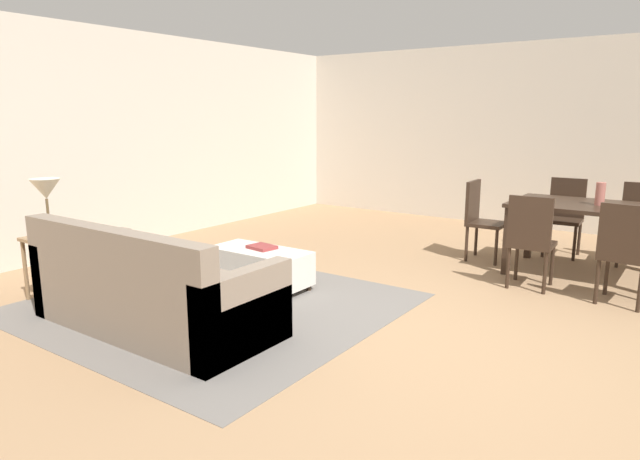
# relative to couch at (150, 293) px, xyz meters

# --- Properties ---
(ground_plane) EXTENTS (10.80, 10.80, 0.00)m
(ground_plane) POSITION_rel_couch_xyz_m (1.82, 0.95, -0.29)
(ground_plane) COLOR #9E7A56
(wall_back) EXTENTS (9.00, 0.12, 2.70)m
(wall_back) POSITION_rel_couch_xyz_m (1.82, 5.95, 1.06)
(wall_back) COLOR beige
(wall_back) RESTS_ON ground_plane
(wall_left) EXTENTS (0.12, 11.00, 2.70)m
(wall_left) POSITION_rel_couch_xyz_m (-2.68, 1.45, 1.06)
(wall_left) COLOR beige
(wall_left) RESTS_ON ground_plane
(area_rug) EXTENTS (3.00, 2.80, 0.01)m
(area_rug) POSITION_rel_couch_xyz_m (-0.01, 0.68, -0.29)
(area_rug) COLOR slate
(area_rug) RESTS_ON ground_plane
(couch) EXTENTS (2.04, 0.90, 0.86)m
(couch) POSITION_rel_couch_xyz_m (0.00, 0.00, 0.00)
(couch) COLOR gray
(couch) RESTS_ON ground_plane
(ottoman_table) EXTENTS (1.01, 0.47, 0.38)m
(ottoman_table) POSITION_rel_couch_xyz_m (-0.01, 1.31, -0.07)
(ottoman_table) COLOR silver
(ottoman_table) RESTS_ON ground_plane
(side_table) EXTENTS (0.40, 0.40, 0.59)m
(side_table) POSITION_rel_couch_xyz_m (-1.32, -0.04, 0.17)
(side_table) COLOR olive
(side_table) RESTS_ON ground_plane
(table_lamp) EXTENTS (0.26, 0.26, 0.53)m
(table_lamp) POSITION_rel_couch_xyz_m (-1.32, -0.04, 0.70)
(table_lamp) COLOR brown
(table_lamp) RESTS_ON side_table
(dining_table) EXTENTS (1.58, 0.97, 0.76)m
(dining_table) POSITION_rel_couch_xyz_m (2.54, 3.59, 0.38)
(dining_table) COLOR #332319
(dining_table) RESTS_ON ground_plane
(dining_chair_near_left) EXTENTS (0.42, 0.42, 0.92)m
(dining_chair_near_left) POSITION_rel_couch_xyz_m (2.15, 2.77, 0.23)
(dining_chair_near_left) COLOR #332319
(dining_chair_near_left) RESTS_ON ground_plane
(dining_chair_near_right) EXTENTS (0.43, 0.43, 0.92)m
(dining_chair_near_right) POSITION_rel_couch_xyz_m (2.95, 2.74, 0.23)
(dining_chair_near_right) COLOR #332319
(dining_chair_near_right) RESTS_ON ground_plane
(dining_chair_far_left) EXTENTS (0.42, 0.42, 0.92)m
(dining_chair_far_left) POSITION_rel_couch_xyz_m (2.11, 4.41, 0.23)
(dining_chair_far_left) COLOR #332319
(dining_chair_far_left) RESTS_ON ground_plane
(dining_chair_far_right) EXTENTS (0.43, 0.43, 0.92)m
(dining_chair_far_right) POSITION_rel_couch_xyz_m (2.90, 4.41, 0.23)
(dining_chair_far_right) COLOR #332319
(dining_chair_far_right) RESTS_ON ground_plane
(dining_chair_head_west) EXTENTS (0.41, 0.41, 0.92)m
(dining_chair_head_west) POSITION_rel_couch_xyz_m (1.36, 3.60, 0.23)
(dining_chair_head_west) COLOR #332319
(dining_chair_head_west) RESTS_ON ground_plane
(vase_centerpiece) EXTENTS (0.09, 0.09, 0.23)m
(vase_centerpiece) POSITION_rel_couch_xyz_m (2.59, 3.58, 0.59)
(vase_centerpiece) COLOR #B26659
(vase_centerpiece) RESTS_ON dining_table
(book_on_ottoman) EXTENTS (0.29, 0.24, 0.03)m
(book_on_ottoman) POSITION_rel_couch_xyz_m (-0.01, 1.34, 0.11)
(book_on_ottoman) COLOR maroon
(book_on_ottoman) RESTS_ON ottoman_table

